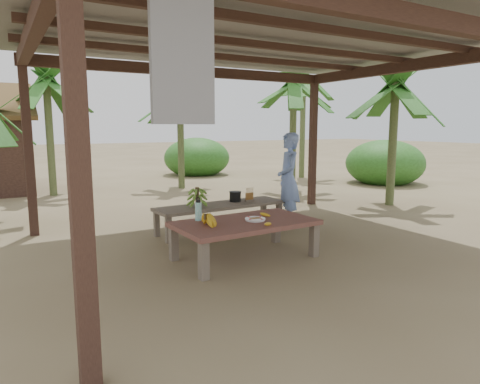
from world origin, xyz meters
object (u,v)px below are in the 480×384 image
cooking_pot (235,197)px  work_table (245,226)px  water_flask (198,211)px  ripe_banana_bunch (205,219)px  plate (255,219)px  bench (221,207)px  woman (288,180)px

cooking_pot → work_table: bearing=-114.9°
water_flask → cooking_pot: size_ratio=1.61×
ripe_banana_bunch → plate: bearing=-3.7°
work_table → water_flask: 0.64m
bench → water_flask: bearing=-131.6°
plate → water_flask: water_flask is taller
bench → woman: (1.20, -0.22, 0.41)m
bench → cooking_pot: 0.37m
ripe_banana_bunch → cooking_pot: bearing=50.6°
work_table → plate: bearing=-24.1°
bench → plate: size_ratio=8.41×
cooking_pot → woman: woman is taller
work_table → woman: bearing=35.8°
plate → ripe_banana_bunch: bearing=176.3°
plate → woman: woman is taller
water_flask → cooking_pot: 1.77m
work_table → bench: bearing=72.1°
bench → plate: plate is taller
work_table → water_flask: size_ratio=5.94×
bench → woman: woman is taller
ripe_banana_bunch → plate: (0.69, -0.04, -0.07)m
ripe_banana_bunch → cooking_pot: size_ratio=1.42×
cooking_pot → bench: bearing=-163.4°
bench → ripe_banana_bunch: bearing=-126.4°
water_flask → woman: size_ratio=0.19×
bench → plate: 1.57m
ripe_banana_bunch → water_flask: water_flask is taller
plate → water_flask: 0.75m
water_flask → woman: 2.32m
woman → work_table: bearing=-28.3°
ripe_banana_bunch → cooking_pot: ripe_banana_bunch is taller
bench → plate: bearing=-103.6°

